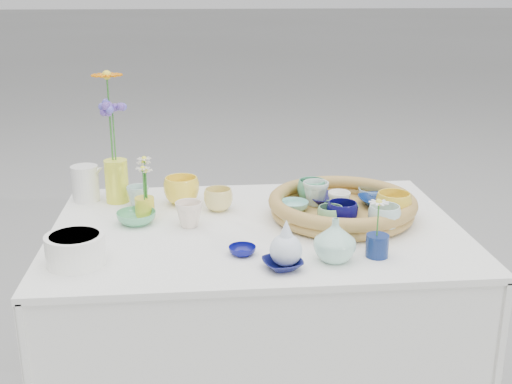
{
  "coord_description": "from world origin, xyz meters",
  "views": [
    {
      "loc": [
        -0.17,
        -1.85,
        1.48
      ],
      "look_at": [
        0.0,
        0.02,
        0.87
      ],
      "focal_mm": 45.0,
      "sensor_mm": 36.0,
      "label": 1
    }
  ],
  "objects": [
    {
      "name": "tray_ceramic_8",
      "position": [
        0.42,
        0.2,
        0.8
      ],
      "size": [
        0.1,
        0.1,
        0.03
      ],
      "primitive_type": "imported",
      "rotation": [
        0.0,
        0.0,
        0.03
      ],
      "color": "#8CC0FD",
      "rests_on": "wicker_tray"
    },
    {
      "name": "loose_ceramic_1",
      "position": [
        -0.11,
        0.16,
        0.8
      ],
      "size": [
        0.11,
        0.11,
        0.08
      ],
      "primitive_type": "imported",
      "rotation": [
        0.0,
        0.0,
        -0.16
      ],
      "color": "#DECA72",
      "rests_on": "display_table"
    },
    {
      "name": "tray_ceramic_11",
      "position": [
        0.37,
        -0.11,
        0.82
      ],
      "size": [
        0.1,
        0.1,
        0.08
      ],
      "primitive_type": "imported",
      "rotation": [
        0.0,
        0.0,
        -0.04
      ],
      "color": "silver",
      "rests_on": "wicker_tray"
    },
    {
      "name": "tray_ceramic_0",
      "position": [
        0.25,
        0.14,
        0.8
      ],
      "size": [
        0.13,
        0.13,
        0.03
      ],
      "primitive_type": "imported",
      "rotation": [
        0.0,
        0.0,
        -0.1
      ],
      "color": "#0D0B4A",
      "rests_on": "wicker_tray"
    },
    {
      "name": "hydrangea",
      "position": [
        -0.45,
        0.29,
        1.0
      ],
      "size": [
        0.08,
        0.08,
        0.24
      ],
      "primitive_type": null,
      "rotation": [
        0.0,
        0.0,
        -0.26
      ],
      "color": "#5D3FA3",
      "rests_on": "tall_vase_yellow"
    },
    {
      "name": "loose_ceramic_2",
      "position": [
        -0.37,
        0.06,
        0.78
      ],
      "size": [
        0.15,
        0.15,
        0.04
      ],
      "primitive_type": "imported",
      "rotation": [
        0.0,
        0.0,
        0.29
      ],
      "color": "#54A974",
      "rests_on": "display_table"
    },
    {
      "name": "loose_ceramic_3",
      "position": [
        -0.21,
        0.02,
        0.8
      ],
      "size": [
        0.1,
        0.1,
        0.08
      ],
      "primitive_type": "imported",
      "rotation": [
        0.0,
        0.0,
        -0.14
      ],
      "color": "beige",
      "rests_on": "display_table"
    },
    {
      "name": "tray_ceramic_10",
      "position": [
        0.12,
        -0.03,
        0.79
      ],
      "size": [
        0.11,
        0.11,
        0.02
      ],
      "primitive_type": "imported",
      "rotation": [
        0.0,
        0.0,
        0.28
      ],
      "color": "#E1DC7E",
      "rests_on": "wicker_tray"
    },
    {
      "name": "tray_ceramic_4",
      "position": [
        0.22,
        -0.07,
        0.81
      ],
      "size": [
        0.09,
        0.09,
        0.06
      ],
      "primitive_type": "imported",
      "rotation": [
        0.0,
        0.0,
        0.18
      ],
      "color": "#79BA7D",
      "rests_on": "wicker_tray"
    },
    {
      "name": "bud_vase_cobalt",
      "position": [
        0.31,
        -0.26,
        0.8
      ],
      "size": [
        0.08,
        0.08,
        0.06
      ],
      "primitive_type": "cylinder",
      "rotation": [
        0.0,
        0.0,
        0.32
      ],
      "color": "navy",
      "rests_on": "display_table"
    },
    {
      "name": "gerbera",
      "position": [
        -0.46,
        0.29,
        1.06
      ],
      "size": [
        0.15,
        0.15,
        0.31
      ],
      "primitive_type": null,
      "rotation": [
        0.0,
        0.0,
        -0.32
      ],
      "color": "orange",
      "rests_on": "tall_vase_yellow"
    },
    {
      "name": "daisy_cup",
      "position": [
        -0.35,
        0.11,
        0.8
      ],
      "size": [
        0.08,
        0.08,
        0.07
      ],
      "primitive_type": "cylinder",
      "rotation": [
        0.0,
        0.0,
        0.26
      ],
      "color": "yellow",
      "rests_on": "display_table"
    },
    {
      "name": "single_daisy",
      "position": [
        0.31,
        -0.26,
        0.88
      ],
      "size": [
        0.08,
        0.08,
        0.12
      ],
      "primitive_type": null,
      "rotation": [
        0.0,
        0.0,
        0.36
      ],
      "color": "white",
      "rests_on": "bud_vase_cobalt"
    },
    {
      "name": "tray_ceramic_7",
      "position": [
        0.27,
        0.06,
        0.82
      ],
      "size": [
        0.1,
        0.1,
        0.07
      ],
      "primitive_type": "imported",
      "rotation": [
        0.0,
        0.0,
        -0.41
      ],
      "color": "white",
      "rests_on": "wicker_tray"
    },
    {
      "name": "tray_ceramic_3",
      "position": [
        0.28,
        0.05,
        0.8
      ],
      "size": [
        0.13,
        0.13,
        0.03
      ],
      "primitive_type": "imported",
      "rotation": [
        0.0,
        0.0,
        -0.18
      ],
      "color": "#458552",
      "rests_on": "wicker_tray"
    },
    {
      "name": "loose_ceramic_5",
      "position": [
        -0.38,
        0.23,
        0.8
      ],
      "size": [
        0.08,
        0.08,
        0.07
      ],
      "primitive_type": "imported",
      "rotation": [
        0.0,
        0.0,
        -0.07
      ],
      "color": "#A1C4B9",
      "rests_on": "display_table"
    },
    {
      "name": "tray_ceramic_5",
      "position": [
        0.13,
        0.08,
        0.8
      ],
      "size": [
        0.1,
        0.1,
        0.03
      ],
      "primitive_type": "imported",
      "rotation": [
        0.0,
        0.0,
        -0.06
      ],
      "color": "#87D1C6",
      "rests_on": "wicker_tray"
    },
    {
      "name": "tray_ceramic_6",
      "position": [
        0.21,
        0.13,
        0.82
      ],
      "size": [
        0.09,
        0.09,
        0.08
      ],
      "primitive_type": "imported",
      "rotation": [
        0.0,
        0.0,
        0.02
      ],
      "color": "silver",
      "rests_on": "wicker_tray"
    },
    {
      "name": "tray_ceramic_1",
      "position": [
        0.41,
        0.11,
        0.8
      ],
      "size": [
        0.13,
        0.13,
        0.03
      ],
      "primitive_type": "imported",
      "rotation": [
        0.0,
        0.0,
        0.08
      ],
      "color": "#071F56",
      "rests_on": "wicker_tray"
    },
    {
      "name": "wicker_tray",
      "position": [
        0.28,
        0.05,
        0.8
      ],
      "size": [
        0.47,
        0.47,
        0.08
      ],
      "primitive_type": null,
      "color": "olive",
      "rests_on": "display_table"
    },
    {
      "name": "daisy_posy",
      "position": [
        -0.35,
        0.11,
        0.9
      ],
      "size": [
        0.08,
        0.08,
        0.14
      ],
      "primitive_type": null,
      "rotation": [
        0.0,
        0.0,
        0.03
      ],
      "color": "beige",
      "rests_on": "daisy_cup"
    },
    {
      "name": "loose_ceramic_4",
      "position": [
        -0.06,
        -0.22,
        0.78
      ],
      "size": [
        0.09,
        0.09,
        0.02
      ],
      "primitive_type": "imported",
      "rotation": [
        0.0,
        0.0,
        0.21
      ],
      "color": "#0A0D6B",
      "rests_on": "display_table"
    },
    {
      "name": "tray_ceramic_9",
      "position": [
        0.25,
        -0.07,
        0.82
      ],
      "size": [
        0.11,
        0.11,
        0.07
      ],
      "primitive_type": "imported",
      "rotation": [
        0.0,
        0.0,
        0.2
      ],
      "color": "#090744",
      "rests_on": "wicker_tray"
    },
    {
      "name": "loose_ceramic_6",
      "position": [
        0.04,
        -0.32,
        0.78
      ],
      "size": [
        0.13,
        0.13,
        0.03
      ],
      "primitive_type": "imported",
      "rotation": [
        0.0,
        0.0,
        0.25
      ],
      "color": "#0E1145",
      "rests_on": "display_table"
    },
    {
      "name": "fluted_bowl",
      "position": [
        -0.51,
        -0.23,
        0.81
      ],
      "size": [
        0.16,
        0.16,
        0.08
      ],
      "primitive_type": null,
      "rotation": [
        0.0,
        0.0,
        -0.03
      ],
      "color": "white",
      "rests_on": "display_table"
    },
    {
      "name": "loose_ceramic_0",
      "position": [
        -0.23,
        0.24,
        0.81
      ],
      "size": [
        0.16,
        0.16,
        0.09
      ],
      "primitive_type": "imported",
      "rotation": [
        0.0,
        0.0,
        0.41
      ],
      "color": "yellow",
      "rests_on": "display_table"
    },
    {
      "name": "bud_vase_seafoam",
      "position": [
        0.19,
        -0.28,
        0.83
      ],
      "size": [
        0.14,
        0.14,
        0.12
      ],
      "primitive_type": "imported",
      "rotation": [
        0.0,
        0.0,
        0.26
      ],
      "color": "#A4D9C3",
      "rests_on": "display_table"
    },
    {
      "name": "tray_ceramic_2",
      "position": [
        0.42,
        -0.03,
        0.83
      ],
      "size": [
        0.13,
        0.13,
        0.09
      ],
      "primitive_type": "imported",
      "rotation": [
        0.0,
        0.0,
        -0.22
      ],
      "color": "yellow",
      "rests_on": "wicker_tray"
    },
    {
      "name": "tray_ceramic_12",
      "position": [
        0.2,
        0.17,
        0.82
      ],
      "size": [
        0.12,
        0.12,
        0.08
      ],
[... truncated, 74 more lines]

